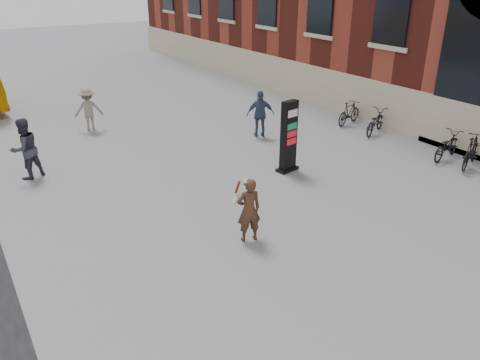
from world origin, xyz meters
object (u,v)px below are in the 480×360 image
pedestrian_c (260,114)px  bike_3 (471,151)px  woman (249,209)px  pedestrian_a (25,149)px  bike_4 (447,146)px  pedestrian_b (88,109)px  info_pylon (289,137)px  bike_7 (349,113)px  bike_6 (375,122)px

pedestrian_c → bike_3: size_ratio=1.00×
woman → bike_3: size_ratio=0.89×
pedestrian_a → bike_4: bearing=131.1°
pedestrian_a → pedestrian_b: (2.98, 3.74, -0.10)m
info_pylon → pedestrian_c: bearing=60.4°
pedestrian_c → bike_7: 4.08m
bike_3 → woman: bearing=69.8°
pedestrian_a → pedestrian_b: bearing=-151.7°
bike_3 → bike_7: bike_3 is taller
pedestrian_c → info_pylon: bearing=96.5°
woman → bike_3: woman is taller
woman → pedestrian_b: pedestrian_b is taller
info_pylon → bike_7: size_ratio=1.42×
info_pylon → bike_4: info_pylon is taller
info_pylon → woman: info_pylon is taller
pedestrian_b → bike_3: (9.27, -10.54, -0.31)m
pedestrian_c → bike_3: pedestrian_c is taller
pedestrian_c → bike_6: size_ratio=1.00×
info_pylon → bike_3: (5.19, -2.95, -0.60)m
pedestrian_a → bike_3: 14.02m
pedestrian_a → pedestrian_b: size_ratio=1.12×
pedestrian_a → bike_6: size_ratio=1.06×
bike_7 → info_pylon: bearing=100.9°
woman → bike_6: bearing=-142.3°
woman → pedestrian_c: bearing=-114.1°
bike_3 → pedestrian_c: bearing=13.4°
info_pylon → bike_3: bearing=-39.1°
bike_3 → bike_7: (0.00, 5.49, -0.06)m
woman → bike_3: (8.57, -0.10, -0.28)m
pedestrian_a → pedestrian_c: bearing=152.6°
bike_6 → bike_7: size_ratio=1.11×
woman → bike_4: woman is taller
woman → bike_3: 8.58m
pedestrian_c → bike_4: bearing=153.7°
woman → pedestrian_b: (-0.70, 10.44, 0.03)m
pedestrian_c → bike_6: 4.54m
pedestrian_a → bike_4: (12.25, -5.92, -0.48)m
pedestrian_a → bike_4: size_ratio=1.08×
bike_4 → pedestrian_a: bearing=51.9°
info_pylon → pedestrian_b: (-4.09, 7.59, -0.29)m
pedestrian_c → bike_4: pedestrian_c is taller
woman → pedestrian_c: pedestrian_c is taller
bike_6 → info_pylon: bearing=78.1°
woman → bike_6: size_ratio=0.90×
pedestrian_b → bike_3: pedestrian_b is taller
info_pylon → pedestrian_a: (-7.07, 3.85, -0.19)m
pedestrian_c → bike_6: (4.00, -2.11, -0.42)m
pedestrian_a → pedestrian_b: 4.79m
info_pylon → woman: (-3.39, -2.85, -0.32)m
pedestrian_b → bike_7: pedestrian_b is taller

